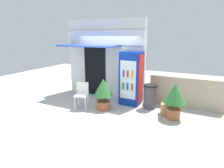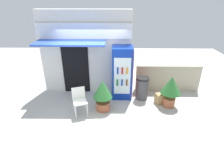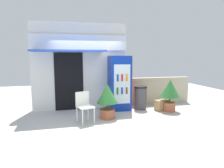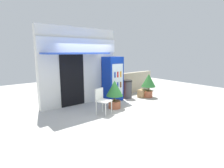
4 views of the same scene
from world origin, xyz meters
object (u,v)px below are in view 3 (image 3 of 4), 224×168
cardboard_box (161,105)px  drink_cooler (120,83)px  plastic_chair (84,105)px  potted_plant_curbside (170,91)px  potted_plant_near_shop (107,98)px  trash_bin (140,98)px

cardboard_box → drink_cooler: bearing=161.7°
plastic_chair → cardboard_box: plastic_chair is taller
plastic_chair → potted_plant_curbside: bearing=8.9°
plastic_chair → potted_plant_curbside: size_ratio=0.80×
potted_plant_near_shop → drink_cooler: bearing=54.7°
drink_cooler → cardboard_box: (1.44, -0.48, -0.80)m
cardboard_box → potted_plant_near_shop: bearing=-167.5°
potted_plant_curbside → trash_bin: potted_plant_curbside is taller
drink_cooler → potted_plant_near_shop: size_ratio=1.80×
potted_plant_curbside → trash_bin: (-0.89, 0.53, -0.29)m
potted_plant_near_shop → potted_plant_curbside: bearing=6.5°
potted_plant_near_shop → cardboard_box: 2.22m
plastic_chair → cardboard_box: (2.86, 0.68, -0.35)m
plastic_chair → trash_bin: 2.40m
potted_plant_near_shop → cardboard_box: (2.11, 0.47, -0.48)m
potted_plant_curbside → plastic_chair: bearing=-171.1°
potted_plant_near_shop → potted_plant_curbside: size_ratio=0.96×
plastic_chair → trash_bin: (2.17, 1.01, -0.10)m
plastic_chair → drink_cooler: bearing=39.3°
potted_plant_near_shop → potted_plant_curbside: (2.32, 0.27, 0.06)m
trash_bin → plastic_chair: bearing=-155.1°
potted_plant_near_shop → cardboard_box: bearing=12.5°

